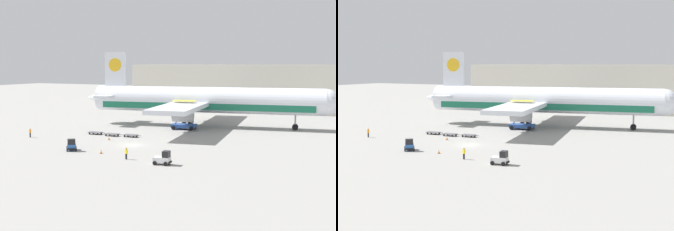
% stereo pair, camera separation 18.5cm
% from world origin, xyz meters
% --- Properties ---
extents(ground_plane, '(400.00, 400.00, 0.00)m').
position_xyz_m(ground_plane, '(0.00, 0.00, 0.00)').
color(ground_plane, gray).
extents(terminal_building, '(90.00, 18.20, 14.00)m').
position_xyz_m(terminal_building, '(7.84, 71.63, 6.99)').
color(terminal_building, '#BCB7A8').
rests_on(terminal_building, ground_plane).
extents(airplane_main, '(57.66, 48.66, 17.00)m').
position_xyz_m(airplane_main, '(1.58, 28.30, 5.84)').
color(airplane_main, silver).
rests_on(airplane_main, ground_plane).
extents(scissor_lift_loader, '(5.64, 4.15, 6.29)m').
position_xyz_m(scissor_lift_loader, '(-0.00, 22.05, 2.34)').
color(scissor_lift_loader, '#284C99').
rests_on(scissor_lift_loader, ground_plane).
extents(baggage_tug_foreground, '(2.66, 2.79, 2.00)m').
position_xyz_m(baggage_tug_foreground, '(-6.19, -8.93, 0.88)').
color(baggage_tug_foreground, '#2D66B7').
rests_on(baggage_tug_foreground, ground_plane).
extents(baggage_tug_mid, '(2.61, 1.90, 2.00)m').
position_xyz_m(baggage_tug_mid, '(12.22, -11.89, 0.88)').
color(baggage_tug_mid, silver).
rests_on(baggage_tug_mid, ground_plane).
extents(baggage_dolly_lead, '(3.71, 1.53, 0.48)m').
position_xyz_m(baggage_dolly_lead, '(-13.12, 7.63, 0.39)').
color(baggage_dolly_lead, '#56565B').
rests_on(baggage_dolly_lead, ground_plane).
extents(baggage_dolly_second, '(3.71, 1.53, 0.48)m').
position_xyz_m(baggage_dolly_second, '(-8.89, 7.24, 0.39)').
color(baggage_dolly_second, '#56565B').
rests_on(baggage_dolly_second, ground_plane).
extents(baggage_dolly_third, '(3.71, 1.53, 0.48)m').
position_xyz_m(baggage_dolly_third, '(-4.93, 7.82, 0.39)').
color(baggage_dolly_third, '#56565B').
rests_on(baggage_dolly_third, ground_plane).
extents(ground_crew_near, '(0.56, 0.30, 1.80)m').
position_xyz_m(ground_crew_near, '(5.59, -11.00, 1.07)').
color(ground_crew_near, black).
rests_on(ground_crew_near, ground_plane).
extents(ground_crew_far, '(0.56, 0.29, 1.83)m').
position_xyz_m(ground_crew_far, '(-22.12, -1.32, 1.09)').
color(ground_crew_far, black).
rests_on(ground_crew_far, ground_plane).
extents(traffic_cone_near, '(0.40, 0.40, 0.67)m').
position_xyz_m(traffic_cone_near, '(-0.45, -8.80, 0.33)').
color(traffic_cone_near, black).
rests_on(traffic_cone_near, ground_plane).
extents(traffic_cone_far, '(0.40, 0.40, 0.66)m').
position_xyz_m(traffic_cone_far, '(-6.72, 2.91, 0.32)').
color(traffic_cone_far, black).
rests_on(traffic_cone_far, ground_plane).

